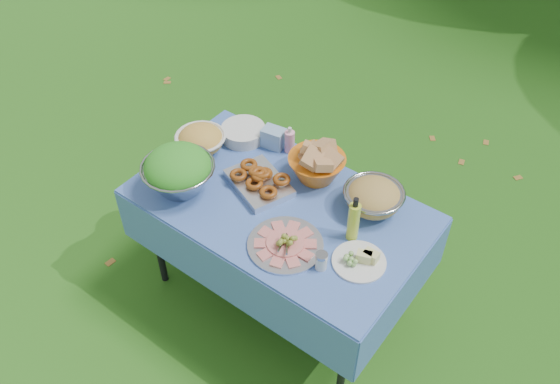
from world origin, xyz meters
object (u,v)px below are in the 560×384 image
Objects in this scene: salad_bowl at (178,171)px; bread_bowl at (317,163)px; pasta_bowl_steel at (374,197)px; charcuterie_platter at (285,240)px; picnic_table at (279,253)px; oil_bottle at (354,219)px; plate_stack at (243,133)px.

bread_bowl is (0.50, 0.49, -0.02)m from salad_bowl.
salad_bowl is 1.25× the size of pasta_bowl_steel.
pasta_bowl_steel reaches higher than charcuterie_platter.
picnic_table is 4.10× the size of charcuterie_platter.
oil_bottle is (0.02, -0.22, 0.05)m from pasta_bowl_steel.
charcuterie_platter is (-0.20, -0.45, -0.04)m from pasta_bowl_steel.
bread_bowl is at bearing 146.59° from oil_bottle.
salad_bowl is at bearing -136.02° from bread_bowl.
pasta_bowl_steel is at bearing -3.10° from plate_stack.
salad_bowl is 1.45× the size of oil_bottle.
picnic_table is 0.72m from salad_bowl.
bread_bowl is at bearing 176.31° from pasta_bowl_steel.
oil_bottle reaches higher than bread_bowl.
bread_bowl is (0.03, 0.27, 0.48)m from picnic_table.
oil_bottle reaches higher than salad_bowl.
pasta_bowl_steel is 0.23m from oil_bottle.
bread_bowl is 0.44m from oil_bottle.
bread_bowl reaches higher than pasta_bowl_steel.
salad_bowl reaches higher than plate_stack.
salad_bowl is at bearing -155.36° from picnic_table.
charcuterie_platter is at bearing -47.25° from picnic_table.
oil_bottle is at bearing 46.73° from charcuterie_platter.
picnic_table is 4.95× the size of pasta_bowl_steel.
charcuterie_platter is (0.19, -0.20, 0.42)m from picnic_table.
bread_bowl is 1.01× the size of pasta_bowl_steel.
salad_bowl is (-0.47, -0.22, 0.50)m from picnic_table.
oil_bottle reaches higher than plate_stack.
plate_stack is at bearing 90.69° from salad_bowl.
charcuterie_platter is (0.15, -0.47, -0.06)m from bread_bowl.
oil_bottle is at bearing 3.74° from picnic_table.
plate_stack is 0.92m from oil_bottle.
pasta_bowl_steel is (0.35, -0.02, -0.02)m from bread_bowl.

